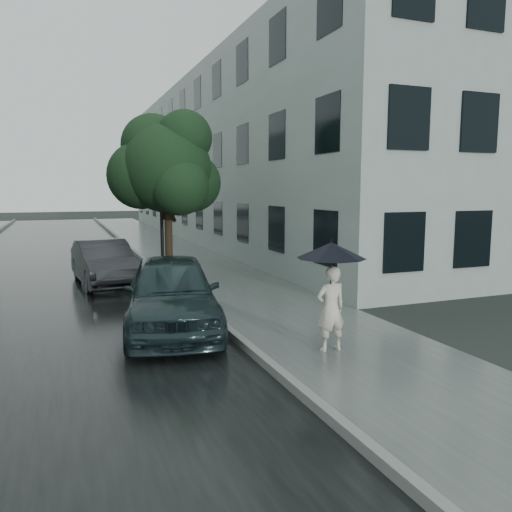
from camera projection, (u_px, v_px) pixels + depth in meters
name	position (u px, v px, depth m)	size (l,w,h in m)	color
ground	(313.00, 335.00, 10.03)	(120.00, 120.00, 0.00)	black
sidewalk	(186.00, 258.00, 21.19)	(3.50, 60.00, 0.01)	slate
kerb_near	(142.00, 258.00, 20.52)	(0.15, 60.00, 0.15)	slate
asphalt_road	(51.00, 265.00, 19.26)	(6.85, 60.00, 0.00)	black
building_near	(241.00, 162.00, 29.39)	(7.02, 36.00, 9.00)	#96A49F
pedestrian	(331.00, 309.00, 8.93)	(0.56, 0.37, 1.55)	beige
umbrella	(331.00, 250.00, 8.73)	(1.59, 1.59, 1.10)	black
street_tree	(166.00, 167.00, 15.95)	(3.68, 3.35, 5.39)	#332619
lamp_post	(157.00, 185.00, 17.44)	(0.83, 0.44, 5.35)	black
car_near	(172.00, 293.00, 10.28)	(1.84, 4.58, 1.56)	#1B2C2F
car_far	(104.00, 263.00, 15.15)	(1.43, 4.11, 1.35)	#242629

